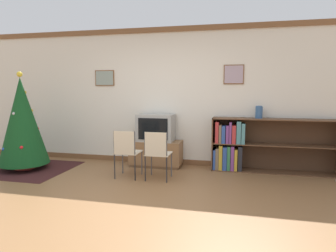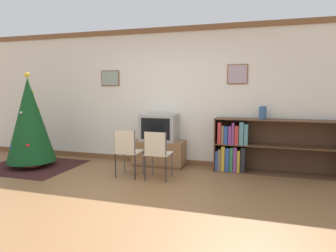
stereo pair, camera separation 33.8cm
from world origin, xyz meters
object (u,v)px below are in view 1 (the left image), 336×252
object	(u,v)px
folding_chair_right	(157,152)
television	(156,128)
christmas_tree	(22,121)
tv_console	(156,153)
bookshelf	(249,146)
vase	(259,112)
folding_chair_left	(126,151)

from	to	relation	value
folding_chair_right	television	bearing A→B (deg)	106.76
folding_chair_right	christmas_tree	bearing A→B (deg)	177.34
tv_console	television	xyz separation A→B (m)	(-0.00, -0.00, 0.51)
christmas_tree	tv_console	distance (m)	2.58
bookshelf	vase	distance (m)	0.65
bookshelf	vase	xyz separation A→B (m)	(0.16, 0.03, 0.63)
christmas_tree	television	size ratio (longest dim) A/B	2.62
vase	television	bearing A→B (deg)	-177.12
television	folding_chair_right	size ratio (longest dim) A/B	0.85
christmas_tree	television	bearing A→B (deg)	17.99
christmas_tree	bookshelf	size ratio (longest dim) A/B	0.83
television	folding_chair_left	xyz separation A→B (m)	(-0.27, -0.89, -0.29)
christmas_tree	folding_chair_right	world-z (taller)	christmas_tree
folding_chair_left	folding_chair_right	size ratio (longest dim) A/B	1.00
television	folding_chair_right	distance (m)	0.98
christmas_tree	vase	bearing A→B (deg)	11.43
tv_console	folding_chair_right	world-z (taller)	folding_chair_right
christmas_tree	vase	world-z (taller)	christmas_tree
television	folding_chair_right	bearing A→B (deg)	-73.24
christmas_tree	television	xyz separation A→B (m)	(2.37, 0.77, -0.15)
christmas_tree	tv_console	bearing A→B (deg)	18.05
vase	folding_chair_right	bearing A→B (deg)	-149.01
folding_chair_left	tv_console	bearing A→B (deg)	73.29
folding_chair_left	folding_chair_right	xyz separation A→B (m)	(0.54, 0.00, 0.00)
folding_chair_right	vase	xyz separation A→B (m)	(1.64, 0.99, 0.62)
vase	christmas_tree	bearing A→B (deg)	-168.57
folding_chair_right	bookshelf	xyz separation A→B (m)	(1.49, 0.95, -0.01)
christmas_tree	folding_chair_left	xyz separation A→B (m)	(2.10, -0.12, -0.44)
television	bookshelf	distance (m)	1.78
bookshelf	vase	size ratio (longest dim) A/B	9.72
tv_console	television	distance (m)	0.51
television	folding_chair_left	bearing A→B (deg)	-106.76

